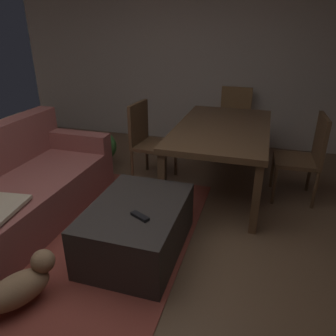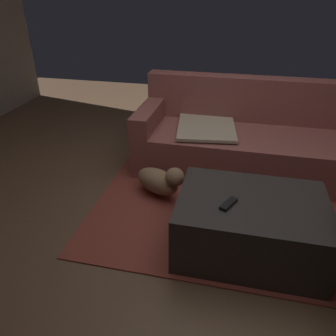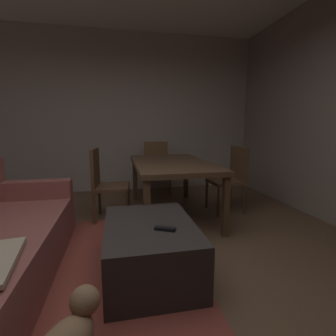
# 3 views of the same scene
# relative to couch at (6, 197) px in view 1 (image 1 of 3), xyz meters

# --- Properties ---
(floor) EXTENTS (7.90, 7.90, 0.00)m
(floor) POSITION_rel_couch_xyz_m (-0.32, -1.04, -0.31)
(floor) COLOR brown
(wall_right_window_side) EXTENTS (0.12, 5.69, 2.89)m
(wall_right_window_side) POSITION_rel_couch_xyz_m (2.98, -1.04, 1.13)
(wall_right_window_side) COLOR #B2A59B
(wall_right_window_side) RESTS_ON ground
(area_rug) EXTENTS (2.60, 2.00, 0.01)m
(area_rug) POSITION_rel_couch_xyz_m (0.02, -0.67, -0.30)
(area_rug) COLOR brown
(area_rug) RESTS_ON ground
(couch) EXTENTS (2.25, 0.90, 0.87)m
(couch) POSITION_rel_couch_xyz_m (0.00, 0.00, 0.00)
(couch) COLOR #8C4C47
(couch) RESTS_ON ground
(ottoman_coffee_table) EXTENTS (1.00, 0.71, 0.44)m
(ottoman_coffee_table) POSITION_rel_couch_xyz_m (0.02, -1.27, -0.09)
(ottoman_coffee_table) COLOR #2D2826
(ottoman_coffee_table) RESTS_ON ground
(tv_remote) EXTENTS (0.12, 0.17, 0.02)m
(tv_remote) POSITION_rel_couch_xyz_m (-0.14, -1.37, 0.14)
(tv_remote) COLOR black
(tv_remote) RESTS_ON ottoman_coffee_table
(dining_table) EXTENTS (1.74, 0.99, 0.74)m
(dining_table) POSITION_rel_couch_xyz_m (1.37, -1.75, 0.36)
(dining_table) COLOR #513823
(dining_table) RESTS_ON ground
(dining_chair_south) EXTENTS (0.46, 0.46, 0.93)m
(dining_chair_south) POSITION_rel_couch_xyz_m (1.38, -2.64, 0.21)
(dining_chair_south) COLOR #513823
(dining_chair_south) RESTS_ON ground
(dining_chair_east) EXTENTS (0.45, 0.45, 0.93)m
(dining_chair_east) POSITION_rel_couch_xyz_m (2.63, -1.75, 0.21)
(dining_chair_east) COLOR brown
(dining_chair_east) RESTS_ON ground
(dining_chair_north) EXTENTS (0.48, 0.48, 0.93)m
(dining_chair_north) POSITION_rel_couch_xyz_m (1.38, -0.86, 0.21)
(dining_chair_north) COLOR #513823
(dining_chair_north) RESTS_ON ground
(potted_plant) EXTENTS (0.33, 0.33, 0.47)m
(potted_plant) POSITION_rel_couch_xyz_m (1.52, -0.20, -0.04)
(potted_plant) COLOR beige
(potted_plant) RESTS_ON ground
(small_dog) EXTENTS (0.50, 0.39, 0.31)m
(small_dog) POSITION_rel_couch_xyz_m (-0.75, -0.76, -0.13)
(small_dog) COLOR #8C6B4C
(small_dog) RESTS_ON ground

